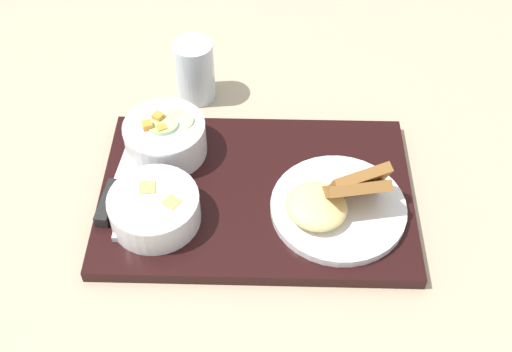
{
  "coord_description": "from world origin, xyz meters",
  "views": [
    {
      "loc": [
        0.05,
        -0.59,
        0.72
      ],
      "look_at": [
        0.0,
        0.0,
        0.05
      ],
      "focal_mm": 45.0,
      "sensor_mm": 36.0,
      "label": 1
    }
  ],
  "objects_px": {
    "plate_main": "(336,202)",
    "knife": "(112,193)",
    "bowl_soup": "(154,207)",
    "spoon": "(130,182)",
    "bowl_salad": "(165,136)",
    "glass_water": "(195,74)"
  },
  "relations": [
    {
      "from": "bowl_soup",
      "to": "knife",
      "type": "xyz_separation_m",
      "value": [
        -0.07,
        0.03,
        -0.02
      ]
    },
    {
      "from": "plate_main",
      "to": "knife",
      "type": "relative_size",
      "value": 0.94
    },
    {
      "from": "knife",
      "to": "bowl_salad",
      "type": "bearing_deg",
      "value": -30.28
    },
    {
      "from": "plate_main",
      "to": "bowl_salad",
      "type": "bearing_deg",
      "value": 159.97
    },
    {
      "from": "bowl_salad",
      "to": "bowl_soup",
      "type": "bearing_deg",
      "value": -86.27
    },
    {
      "from": "bowl_soup",
      "to": "bowl_salad",
      "type": "bearing_deg",
      "value": 93.73
    },
    {
      "from": "bowl_salad",
      "to": "spoon",
      "type": "distance_m",
      "value": 0.09
    },
    {
      "from": "bowl_soup",
      "to": "knife",
      "type": "relative_size",
      "value": 0.62
    },
    {
      "from": "plate_main",
      "to": "spoon",
      "type": "height_order",
      "value": "plate_main"
    },
    {
      "from": "bowl_soup",
      "to": "plate_main",
      "type": "relative_size",
      "value": 0.66
    },
    {
      "from": "bowl_soup",
      "to": "spoon",
      "type": "height_order",
      "value": "bowl_soup"
    },
    {
      "from": "plate_main",
      "to": "spoon",
      "type": "distance_m",
      "value": 0.3
    },
    {
      "from": "plate_main",
      "to": "glass_water",
      "type": "bearing_deg",
      "value": 133.78
    },
    {
      "from": "bowl_soup",
      "to": "knife",
      "type": "bearing_deg",
      "value": 153.82
    },
    {
      "from": "knife",
      "to": "spoon",
      "type": "distance_m",
      "value": 0.03
    },
    {
      "from": "bowl_soup",
      "to": "knife",
      "type": "height_order",
      "value": "bowl_soup"
    },
    {
      "from": "bowl_salad",
      "to": "glass_water",
      "type": "height_order",
      "value": "glass_water"
    },
    {
      "from": "bowl_salad",
      "to": "spoon",
      "type": "relative_size",
      "value": 0.81
    },
    {
      "from": "plate_main",
      "to": "spoon",
      "type": "relative_size",
      "value": 1.26
    },
    {
      "from": "bowl_soup",
      "to": "plate_main",
      "type": "height_order",
      "value": "plate_main"
    },
    {
      "from": "knife",
      "to": "glass_water",
      "type": "distance_m",
      "value": 0.26
    },
    {
      "from": "plate_main",
      "to": "spoon",
      "type": "bearing_deg",
      "value": 175.77
    }
  ]
}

